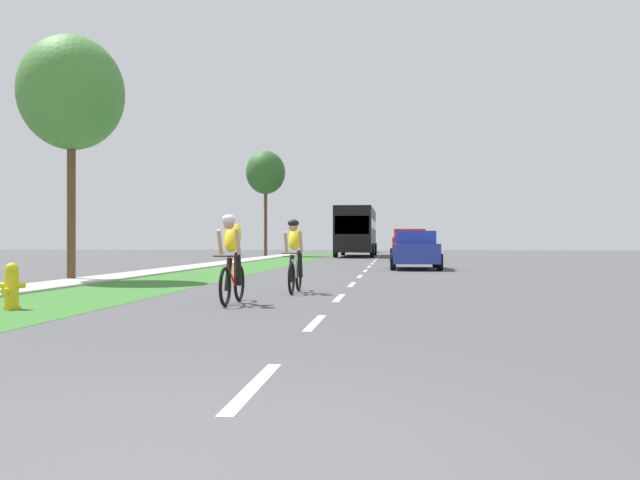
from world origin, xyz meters
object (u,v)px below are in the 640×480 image
object	(u,v)px
pickup_maroon	(364,244)
cyclist_trailing	(295,255)
street_tree_near	(71,94)
suv_red	(409,244)
fire_hydrant_yellow	(12,287)
cyclist_lead	(232,258)
sedan_blue	(415,250)
street_tree_far	(266,173)
bus_black	(357,230)

from	to	relation	value
pickup_maroon	cyclist_trailing	bearing A→B (deg)	-89.01
pickup_maroon	street_tree_near	xyz separation A→B (m)	(-6.15, -49.11, 4.52)
cyclist_trailing	suv_red	size ratio (longest dim) A/B	0.37
fire_hydrant_yellow	cyclist_lead	distance (m)	3.64
street_tree_near	pickup_maroon	bearing A→B (deg)	82.86
fire_hydrant_yellow	cyclist_lead	xyz separation A→B (m)	(3.37, 1.30, 0.44)
fire_hydrant_yellow	sedan_blue	world-z (taller)	sedan_blue
suv_red	cyclist_trailing	bearing A→B (deg)	-97.18
fire_hydrant_yellow	cyclist_trailing	xyz separation A→B (m)	(4.10, 3.97, 0.44)
fire_hydrant_yellow	street_tree_far	distance (m)	38.63
suv_red	street_tree_far	bearing A→B (deg)	134.98
suv_red	pickup_maroon	xyz separation A→B (m)	(-3.91, 29.22, -0.12)
street_tree_far	suv_red	bearing A→B (deg)	-45.02
fire_hydrant_yellow	bus_black	world-z (taller)	bus_black
sedan_blue	street_tree_far	distance (m)	24.35
cyclist_trailing	suv_red	distance (m)	23.98
sedan_blue	bus_black	xyz separation A→B (m)	(-3.58, 22.22, 1.21)
cyclist_lead	suv_red	xyz separation A→B (m)	(3.73, 26.46, 0.14)
suv_red	street_tree_far	world-z (taller)	street_tree_far
fire_hydrant_yellow	pickup_maroon	bearing A→B (deg)	86.79
suv_red	pickup_maroon	bearing A→B (deg)	97.62
street_tree_near	street_tree_far	world-z (taller)	street_tree_far
fire_hydrant_yellow	sedan_blue	bearing A→B (deg)	66.94
cyclist_lead	cyclist_trailing	distance (m)	2.76
street_tree_far	street_tree_near	bearing A→B (deg)	-89.58
sedan_blue	street_tree_far	world-z (taller)	street_tree_far
sedan_blue	pickup_maroon	bearing A→B (deg)	95.51
cyclist_lead	sedan_blue	distance (m)	15.79
suv_red	street_tree_near	xyz separation A→B (m)	(-10.07, -19.88, 4.40)
cyclist_trailing	sedan_blue	xyz separation A→B (m)	(2.98, 12.68, -0.04)
bus_black	street_tree_far	distance (m)	7.93
cyclist_trailing	bus_black	xyz separation A→B (m)	(-0.60, 34.90, 1.17)
sedan_blue	bus_black	world-z (taller)	bus_black
cyclist_trailing	cyclist_lead	bearing A→B (deg)	-105.38
bus_black	street_tree_near	size ratio (longest dim) A/B	1.65
cyclist_lead	pickup_maroon	bearing A→B (deg)	90.19
cyclist_lead	bus_black	size ratio (longest dim) A/B	0.15
cyclist_lead	cyclist_trailing	xyz separation A→B (m)	(0.73, 2.66, 0.00)
fire_hydrant_yellow	street_tree_near	xyz separation A→B (m)	(-2.96, 7.88, 4.98)
cyclist_lead	fire_hydrant_yellow	bearing A→B (deg)	-158.87
bus_black	pickup_maroon	size ratio (longest dim) A/B	2.27
cyclist_lead	street_tree_far	xyz separation A→B (m)	(-6.56, 36.75, 5.35)
fire_hydrant_yellow	suv_red	xyz separation A→B (m)	(7.10, 27.76, 0.58)
cyclist_trailing	street_tree_far	xyz separation A→B (m)	(-7.29, 34.09, 5.35)
cyclist_lead	street_tree_near	size ratio (longest dim) A/B	0.25
cyclist_trailing	sedan_blue	world-z (taller)	cyclist_trailing
cyclist_trailing	street_tree_far	bearing A→B (deg)	102.07
suv_red	bus_black	size ratio (longest dim) A/B	0.41
cyclist_trailing	pickup_maroon	distance (m)	53.03
suv_red	street_tree_near	world-z (taller)	street_tree_near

